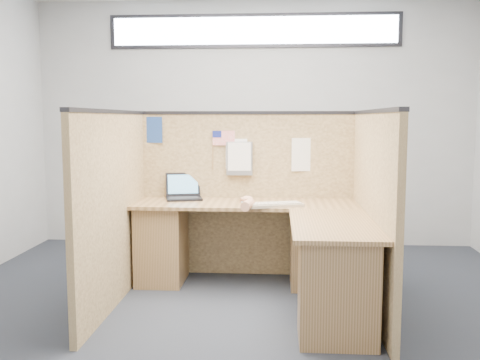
# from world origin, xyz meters

# --- Properties ---
(floor) EXTENTS (5.00, 5.00, 0.00)m
(floor) POSITION_xyz_m (0.00, 0.00, 0.00)
(floor) COLOR #21262E
(floor) RESTS_ON ground
(wall_back) EXTENTS (5.00, 0.00, 5.00)m
(wall_back) POSITION_xyz_m (0.00, 2.25, 1.40)
(wall_back) COLOR #AAADAF
(wall_back) RESTS_ON floor
(wall_front) EXTENTS (5.00, 0.00, 5.00)m
(wall_front) POSITION_xyz_m (0.00, -2.25, 1.40)
(wall_front) COLOR #AAADAF
(wall_front) RESTS_ON floor
(clerestory_window) EXTENTS (3.30, 0.04, 0.38)m
(clerestory_window) POSITION_xyz_m (0.00, 2.23, 2.45)
(clerestory_window) COLOR #232328
(clerestory_window) RESTS_ON wall_back
(cubicle_partitions) EXTENTS (2.06, 1.83, 1.53)m
(cubicle_partitions) POSITION_xyz_m (0.00, 0.43, 0.77)
(cubicle_partitions) COLOR brown
(cubicle_partitions) RESTS_ON floor
(l_desk) EXTENTS (1.95, 1.75, 0.73)m
(l_desk) POSITION_xyz_m (0.18, 0.29, 0.39)
(l_desk) COLOR brown
(l_desk) RESTS_ON floor
(laptop) EXTENTS (0.36, 0.37, 0.23)m
(laptop) POSITION_xyz_m (-0.57, 0.87, 0.79)
(laptop) COLOR black
(laptop) RESTS_ON l_desk
(keyboard) EXTENTS (0.51, 0.30, 0.03)m
(keyboard) POSITION_xyz_m (0.25, 0.48, 0.75)
(keyboard) COLOR #A0917C
(keyboard) RESTS_ON l_desk
(mouse) EXTENTS (0.13, 0.09, 0.05)m
(mouse) POSITION_xyz_m (0.02, 0.55, 0.75)
(mouse) COLOR silver
(mouse) RESTS_ON l_desk
(hand_forearm) EXTENTS (0.12, 0.41, 0.09)m
(hand_forearm) POSITION_xyz_m (0.03, 0.40, 0.77)
(hand_forearm) COLOR tan
(hand_forearm) RESTS_ON l_desk
(blue_poster) EXTENTS (0.18, 0.03, 0.24)m
(blue_poster) POSITION_xyz_m (-0.88, 0.97, 1.36)
(blue_poster) COLOR navy
(blue_poster) RESTS_ON cubicle_partitions
(american_flag) EXTENTS (0.21, 0.01, 0.36)m
(american_flag) POSITION_xyz_m (-0.24, 0.96, 1.27)
(american_flag) COLOR olive
(american_flag) RESTS_ON cubicle_partitions
(file_holder) EXTENTS (0.24, 0.05, 0.31)m
(file_holder) POSITION_xyz_m (-0.07, 0.94, 1.10)
(file_holder) COLOR slate
(file_holder) RESTS_ON cubicle_partitions
(paper_left) EXTENTS (0.22, 0.02, 0.28)m
(paper_left) POSITION_xyz_m (-0.09, 0.97, 1.14)
(paper_left) COLOR white
(paper_left) RESTS_ON cubicle_partitions
(paper_right) EXTENTS (0.24, 0.04, 0.30)m
(paper_right) POSITION_xyz_m (0.52, 0.97, 1.13)
(paper_right) COLOR white
(paper_right) RESTS_ON cubicle_partitions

